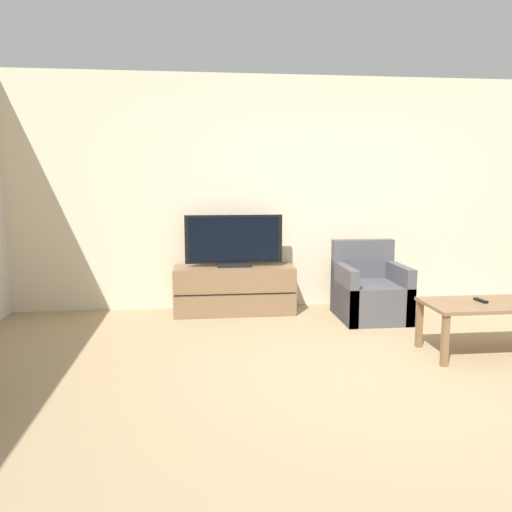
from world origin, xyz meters
TOP-DOWN VIEW (x-y plane):
  - ground_plane at (0.00, 0.00)m, footprint 24.00×24.00m
  - wall_back at (0.00, 2.34)m, footprint 12.00×0.06m
  - tv_stand at (-0.94, 2.03)m, footprint 1.36×0.48m
  - tv at (-0.94, 2.03)m, footprint 1.10×0.18m
  - armchair at (0.53, 1.66)m, footprint 0.70×0.76m
  - coffee_table at (1.14, 0.41)m, footprint 1.07×0.56m
  - remote at (1.10, 0.45)m, footprint 0.06×0.15m

SIDE VIEW (x-z plane):
  - ground_plane at x=0.00m, z-range 0.00..0.00m
  - tv_stand at x=-0.94m, z-range 0.00..0.54m
  - armchair at x=0.53m, z-range -0.14..0.70m
  - coffee_table at x=1.14m, z-range 0.17..0.63m
  - remote at x=1.10m, z-range 0.46..0.48m
  - tv at x=-0.94m, z-range 0.52..1.10m
  - wall_back at x=0.00m, z-range 0.00..2.70m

